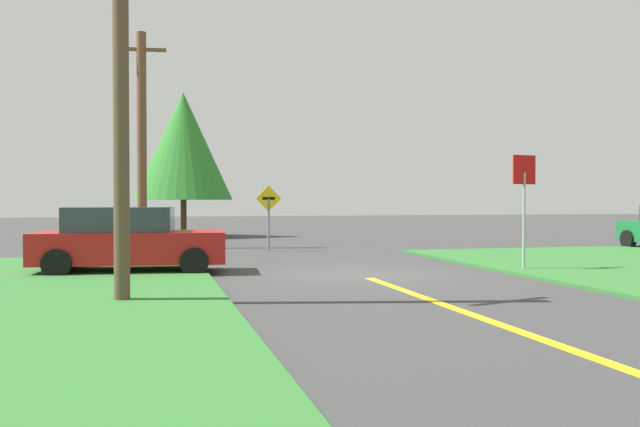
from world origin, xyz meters
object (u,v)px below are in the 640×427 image
object	(u,v)px
direction_sign	(269,211)
oak_tree_left	(183,146)
utility_pole_near	(121,37)
utility_pole_mid	(142,138)
stop_sign	(524,190)
parked_car_near_building	(129,240)

from	to	relation	value
direction_sign	oak_tree_left	world-z (taller)	oak_tree_left
utility_pole_near	oak_tree_left	world-z (taller)	utility_pole_near
utility_pole_near	utility_pole_mid	xyz separation A→B (m)	(0.18, 13.71, -0.49)
stop_sign	parked_car_near_building	world-z (taller)	stop_sign
utility_pole_mid	direction_sign	distance (m)	5.68
direction_sign	utility_pole_near	bearing A→B (deg)	-111.98
parked_car_near_building	utility_pole_near	size ratio (longest dim) A/B	0.53
oak_tree_left	utility_pole_near	bearing A→B (deg)	-95.50
stop_sign	utility_pole_mid	xyz separation A→B (m)	(-9.37, 10.74, 2.05)
parked_car_near_building	utility_pole_near	bearing A→B (deg)	-83.78
utility_pole_near	direction_sign	bearing A→B (deg)	68.02
parked_car_near_building	oak_tree_left	xyz separation A→B (m)	(2.10, 16.31, 3.64)
direction_sign	oak_tree_left	bearing A→B (deg)	103.49
utility_pole_near	direction_sign	distance (m)	12.42
direction_sign	oak_tree_left	size ratio (longest dim) A/B	0.33
utility_pole_mid	oak_tree_left	size ratio (longest dim) A/B	1.13
oak_tree_left	direction_sign	bearing A→B (deg)	-76.51
parked_car_near_building	utility_pole_mid	bearing A→B (deg)	94.24
oak_tree_left	parked_car_near_building	bearing A→B (deg)	-97.33
parked_car_near_building	direction_sign	bearing A→B (deg)	59.22
parked_car_near_building	utility_pole_near	distance (m)	6.27
direction_sign	oak_tree_left	xyz separation A→B (m)	(-2.44, 10.18, 3.01)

